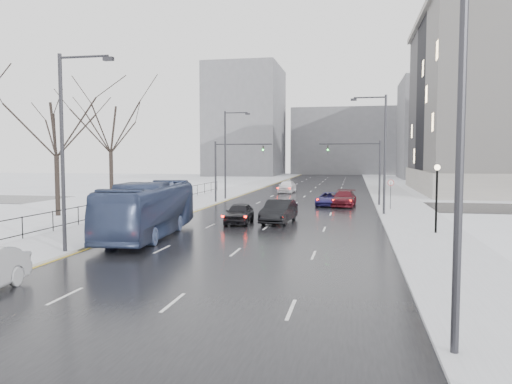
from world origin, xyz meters
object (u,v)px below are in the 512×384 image
Objects in this scene: tree_park_d at (58,217)px; lamppost_r_mid at (437,189)px; streetlight_r_near at (450,128)px; streetlight_r_mid at (382,148)px; sedan_right_near at (279,211)px; sedan_right_cross at (329,199)px; streetlight_l_far at (227,150)px; streetlight_l_near at (66,143)px; no_uturn_sign at (391,186)px; sedan_center_far at (287,186)px; mast_signal_right at (369,165)px; sedan_center_near at (239,213)px; mast_signal_left at (225,164)px; sedan_right_far at (344,198)px; bus at (149,209)px; tree_park_e at (112,205)px.

lamppost_r_mid is (28.80, -4.00, 2.94)m from tree_park_d.
streetlight_r_mid is (0.00, 30.00, 0.00)m from streetlight_r_near.
sedan_right_near reaches higher than sedan_right_cross.
sedan_right_cross is at bearing 31.78° from tree_park_d.
streetlight_l_far is 20.81m from sedan_right_near.
sedan_right_near is (8.67, 13.68, -4.73)m from streetlight_l_near.
no_uturn_sign reaches higher than sedan_center_far.
lamppost_r_mid is at bearing -64.73° from sedan_center_far.
no_uturn_sign is 13.57m from sedan_right_near.
tree_park_d is 33.40m from sedan_center_far.
mast_signal_right is 16.18m from sedan_right_near.
sedan_center_near is at bearing -122.33° from mast_signal_right.
streetlight_r_near is 1.94× the size of sedan_right_near.
mast_signal_left is 17.10m from no_uturn_sign.
sedan_right_near is at bearing 107.94° from streetlight_r_near.
tree_park_d is 1.25× the size of streetlight_l_far.
sedan_right_cross is (21.30, 13.20, 0.71)m from tree_park_d.
sedan_center_near is 15.54m from sedan_right_cross.
sedan_right_far is (1.48, -0.13, 0.10)m from sedan_right_cross.
streetlight_l_far is 26.42m from bus.
mast_signal_left reaches higher than sedan_center_near.
streetlight_r_mid is 20.27m from streetlight_l_far.
sedan_center_far is at bearing 101.65° from streetlight_r_near.
streetlight_l_near is at bearing -67.31° from tree_park_e.
sedan_right_far is at bearing 76.75° from sedan_right_near.
streetlight_r_mid is at bearing 90.00° from streetlight_r_near.
no_uturn_sign is at bearing 43.76° from bus.
streetlight_l_far is (10.03, 8.00, 5.62)m from tree_park_e.
streetlight_l_far is at bearing 90.00° from streetlight_l_near.
streetlight_l_near is 28.05m from mast_signal_left.
streetlight_l_far is 13.83m from sedan_center_far.
sedan_right_near is at bearing -0.99° from tree_park_d.
streetlight_r_mid is 26.78m from sedan_center_far.
mast_signal_left is at bearing -178.08° from sedan_right_cross.
sedan_right_cross is at bearing 64.97° from sedan_center_near.
sedan_center_far is (5.22, 43.90, -4.73)m from streetlight_l_near.
sedan_right_near is at bearing -28.88° from tree_park_e.
sedan_right_far is at bearing 109.43° from lamppost_r_mid.
bus is (-14.56, -14.07, -3.91)m from streetlight_r_mid.
streetlight_l_near is 2.34× the size of lamppost_r_mid.
tree_park_d is 1.92× the size of mast_signal_left.
sedan_center_near is 0.85× the size of sedan_right_near.
streetlight_l_far reaches higher than sedan_right_cross.
tree_park_e is 5.00× the size of no_uturn_sign.
sedan_center_near is (5.86, -19.22, -4.83)m from streetlight_l_far.
tree_park_e reaches higher than lamppost_r_mid.
streetlight_r_mid is 13.60m from sedan_center_near.
sedan_center_near is at bearing 53.71° from bus.
mast_signal_right reaches higher than sedan_right_near.
bus reaches higher than sedan_center_far.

